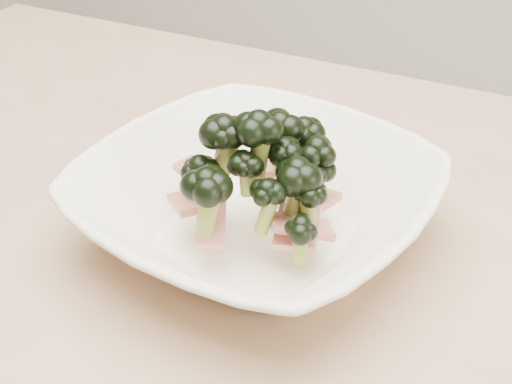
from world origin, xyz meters
TOP-DOWN VIEW (x-y plane):
  - dining_table at (0.00, 0.00)m, footprint 1.20×0.80m
  - broccoli_dish at (0.02, 0.01)m, footprint 0.35×0.35m

SIDE VIEW (x-z plane):
  - dining_table at x=0.00m, z-range 0.28..1.03m
  - broccoli_dish at x=0.02m, z-range 0.72..0.86m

